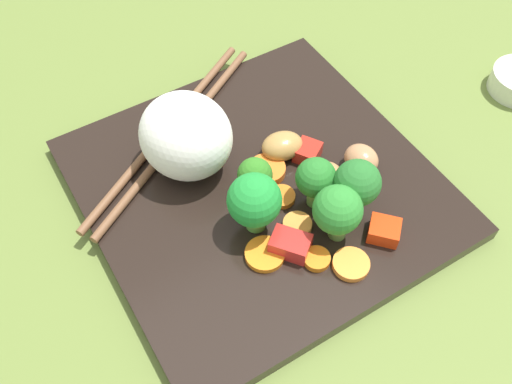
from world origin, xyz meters
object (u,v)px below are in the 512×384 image
at_px(square_plate, 259,188).
at_px(rice_mound, 186,136).
at_px(chopstick_pair, 172,133).
at_px(broccoli_floret_1, 357,185).
at_px(carrot_slice_0, 282,197).

relative_size(square_plate, rice_mound, 3.53).
bearing_deg(square_plate, rice_mound, 37.15).
height_order(rice_mound, chopstick_pair, rice_mound).
bearing_deg(square_plate, broccoli_floret_1, -143.50).
bearing_deg(chopstick_pair, broccoli_floret_1, 89.74).
distance_m(square_plate, carrot_slice_0, 0.03).
height_order(carrot_slice_0, chopstick_pair, chopstick_pair).
bearing_deg(rice_mound, carrot_slice_0, -149.13).
height_order(square_plate, broccoli_floret_1, broccoli_floret_1).
relative_size(rice_mound, carrot_slice_0, 3.51).
relative_size(rice_mound, chopstick_pair, 0.35).
bearing_deg(carrot_slice_0, square_plate, 14.35).
height_order(square_plate, chopstick_pair, chopstick_pair).
bearing_deg(carrot_slice_0, chopstick_pair, 19.99).
bearing_deg(square_plate, carrot_slice_0, -165.65).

